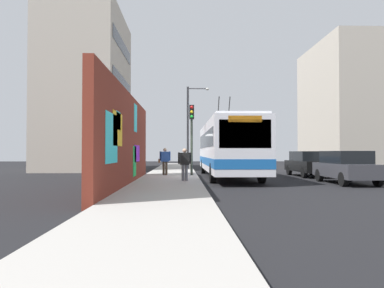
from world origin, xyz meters
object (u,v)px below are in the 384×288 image
at_px(city_bus, 227,147).
at_px(parked_car_dark_gray, 346,166).
at_px(pedestrian_midblock, 165,159).
at_px(traffic_light, 192,128).
at_px(pedestrian_at_curb, 185,162).
at_px(street_lamp, 190,122).
at_px(parked_car_black, 308,163).

bearing_deg(city_bus, parked_car_dark_gray, -130.74).
distance_m(city_bus, pedestrian_midblock, 3.83).
height_order(parked_car_dark_gray, traffic_light, traffic_light).
height_order(pedestrian_at_curb, traffic_light, traffic_light).
bearing_deg(traffic_light, parked_car_dark_gray, -119.28).
relative_size(city_bus, street_lamp, 1.85).
xyz_separation_m(parked_car_black, pedestrian_at_curb, (-5.15, 7.79, 0.22)).
bearing_deg(parked_car_black, pedestrian_midblock, 94.37).
bearing_deg(pedestrian_at_curb, pedestrian_midblock, 14.65).
bearing_deg(street_lamp, traffic_light, 179.30).
bearing_deg(city_bus, pedestrian_at_curb, 149.52).
bearing_deg(pedestrian_midblock, pedestrian_at_curb, -165.35).
relative_size(parked_car_dark_gray, pedestrian_midblock, 2.59).
bearing_deg(pedestrian_midblock, parked_car_dark_gray, -116.93).
distance_m(parked_car_black, pedestrian_midblock, 8.99).
distance_m(pedestrian_midblock, pedestrian_at_curb, 4.62).
bearing_deg(pedestrian_at_curb, street_lamp, -2.46).
bearing_deg(street_lamp, pedestrian_at_curb, 177.54).
relative_size(pedestrian_at_curb, street_lamp, 0.23).
bearing_deg(parked_car_black, parked_car_dark_gray, -180.00).
bearing_deg(traffic_light, parked_car_black, -81.39).
distance_m(city_bus, parked_car_black, 5.35).
distance_m(pedestrian_midblock, traffic_light, 2.50).
bearing_deg(parked_car_dark_gray, pedestrian_at_curb, 89.39).
height_order(city_bus, pedestrian_midblock, city_bus).
height_order(parked_car_black, traffic_light, traffic_light).
distance_m(city_bus, pedestrian_at_curb, 5.16).
height_order(city_bus, street_lamp, street_lamp).
relative_size(parked_car_black, street_lamp, 0.65).
height_order(parked_car_black, street_lamp, street_lamp).
distance_m(parked_car_black, traffic_light, 7.73).
bearing_deg(pedestrian_at_curb, parked_car_black, -56.51).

